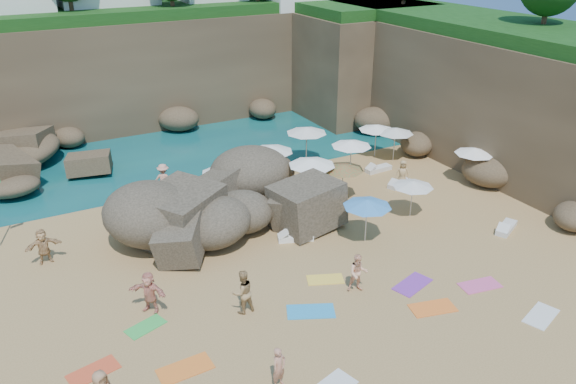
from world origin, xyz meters
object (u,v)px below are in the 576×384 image
person_stand_0 (279,368)px  person_stand_3 (329,211)px  parasol_1 (307,130)px  parasol_2 (312,162)px  person_stand_5 (43,246)px  rock_outcrop (227,221)px  lounger_0 (242,181)px  person_stand_2 (164,179)px  parasol_0 (271,148)px  person_stand_1 (243,292)px  person_stand_4 (402,174)px

person_stand_0 → person_stand_3: person_stand_3 is taller
parasol_1 → parasol_2: 5.48m
person_stand_3 → person_stand_5: 13.71m
parasol_2 → person_stand_0: bearing=-124.6°
rock_outcrop → person_stand_5: 8.95m
rock_outcrop → person_stand_5: (-8.91, 0.21, 0.85)m
parasol_1 → parasol_2: bearing=-116.9°
person_stand_3 → lounger_0: bearing=51.3°
rock_outcrop → person_stand_2: person_stand_2 is taller
parasol_0 → person_stand_0: size_ratio=1.68×
person_stand_2 → person_stand_3: person_stand_2 is taller
person_stand_0 → person_stand_5: 13.35m
parasol_1 → person_stand_1: (-10.14, -12.58, -1.34)m
person_stand_0 → rock_outcrop: bearing=54.2°
person_stand_3 → person_stand_4: (6.49, 2.13, 0.01)m
parasol_0 → person_stand_4: (6.65, -4.05, -1.43)m
parasol_1 → person_stand_0: bearing=-122.5°
person_stand_1 → person_stand_2: bearing=-97.6°
person_stand_3 → person_stand_1: bearing=160.9°
person_stand_2 → person_stand_3: 9.98m
rock_outcrop → person_stand_0: bearing=-104.3°
parasol_2 → lounger_0: parasol_2 is taller
person_stand_2 → person_stand_1: bearing=116.1°
person_stand_4 → lounger_0: bearing=-178.2°
rock_outcrop → person_stand_4: rock_outcrop is taller
parasol_1 → parasol_2: parasol_2 is taller
parasol_0 → person_stand_0: (-7.28, -15.01, -1.47)m
parasol_1 → parasol_2: size_ratio=1.00×
parasol_2 → person_stand_2: parasol_2 is taller
person_stand_1 → person_stand_5: size_ratio=1.10×
rock_outcrop → person_stand_5: size_ratio=4.98×
parasol_2 → person_stand_2: (-7.14, 4.60, -1.35)m
rock_outcrop → parasol_2: bearing=2.3°
parasol_0 → person_stand_4: parasol_0 is taller
parasol_0 → person_stand_4: 7.91m
person_stand_5 → parasol_0: bearing=9.6°
person_stand_5 → parasol_2: bearing=-3.4°
parasol_2 → person_stand_1: bearing=-134.9°
parasol_1 → person_stand_5: size_ratio=1.54×
rock_outcrop → parasol_0: (4.28, 3.25, 2.25)m
rock_outcrop → parasol_2: parasol_2 is taller
rock_outcrop → person_stand_2: 5.24m
person_stand_0 → person_stand_4: person_stand_4 is taller
parasol_0 → parasol_2: bearing=-72.2°
parasol_1 → person_stand_3: 8.79m
person_stand_2 → person_stand_3: size_ratio=1.15×
person_stand_4 → person_stand_1: bearing=-120.8°
person_stand_5 → rock_outcrop: bearing=-4.7°
person_stand_4 → parasol_2: bearing=-157.5°
person_stand_5 → lounger_0: bearing=15.2°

